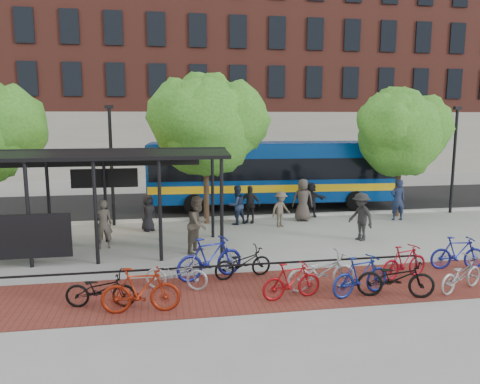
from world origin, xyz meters
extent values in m
plane|color=#9E9E99|center=(0.00, 0.00, 0.00)|extent=(160.00, 160.00, 0.00)
cube|color=black|center=(0.00, 8.00, 0.01)|extent=(160.00, 8.00, 0.01)
cube|color=#B7B7B2|center=(0.00, 4.00, 0.06)|extent=(160.00, 0.25, 0.12)
cube|color=maroon|center=(-2.00, -5.00, 0.00)|extent=(24.00, 3.00, 0.01)
cube|color=black|center=(-3.30, -4.10, 0.00)|extent=(12.00, 0.05, 0.95)
cube|color=brown|center=(10.00, 26.00, 10.00)|extent=(55.00, 14.00, 20.00)
cube|color=#7A664C|center=(-16.00, 40.00, 15.00)|extent=(22.00, 22.00, 30.00)
cylinder|color=black|center=(-9.00, -1.85, 1.65)|extent=(0.12, 0.12, 3.30)
cylinder|color=black|center=(-9.00, 0.85, 1.65)|extent=(0.12, 0.12, 3.30)
cylinder|color=black|center=(-7.00, -1.85, 1.65)|extent=(0.12, 0.12, 3.30)
cylinder|color=black|center=(-7.00, 0.85, 1.65)|extent=(0.12, 0.12, 3.30)
cylinder|color=black|center=(-5.00, -1.85, 1.65)|extent=(0.12, 0.12, 3.30)
cylinder|color=black|center=(-5.00, 0.85, 1.65)|extent=(0.12, 0.12, 3.30)
cylinder|color=black|center=(-3.00, -1.85, 1.65)|extent=(0.12, 0.12, 3.30)
cylinder|color=black|center=(-3.00, 0.85, 1.65)|extent=(0.12, 0.12, 3.30)
cube|color=black|center=(-8.00, -1.20, 3.45)|extent=(10.60, 1.65, 0.29)
cube|color=black|center=(-8.00, 0.20, 3.45)|extent=(10.60, 1.65, 0.29)
cube|color=black|center=(-8.00, 0.90, 3.05)|extent=(9.00, 0.10, 0.40)
cube|color=black|center=(-7.00, 0.95, 2.40)|extent=(2.40, 0.12, 0.70)
cube|color=#FF7200|center=(-7.00, 1.03, 2.40)|extent=(2.20, 0.02, 0.55)
sphere|color=#31681B|center=(-11.00, 3.50, 4.28)|extent=(3.20, 3.20, 3.20)
cylinder|color=#382619|center=(-3.00, 3.30, 1.26)|extent=(0.24, 0.24, 2.52)
sphere|color=#31681B|center=(-3.00, 3.30, 4.20)|extent=(4.20, 4.20, 4.20)
sphere|color=#31681B|center=(-1.95, 3.50, 4.50)|extent=(3.36, 3.36, 3.36)
sphere|color=#31681B|center=(-3.84, 3.00, 4.60)|extent=(3.15, 3.15, 3.15)
sphere|color=#31681B|center=(-2.90, 3.70, 5.00)|extent=(2.94, 2.94, 2.94)
cylinder|color=#382619|center=(6.00, 3.30, 1.14)|extent=(0.24, 0.24, 2.27)
sphere|color=#31681B|center=(6.00, 3.30, 3.79)|extent=(3.80, 3.80, 3.80)
sphere|color=#31681B|center=(6.95, 3.50, 4.09)|extent=(3.04, 3.04, 3.04)
sphere|color=#31681B|center=(5.24, 3.00, 4.20)|extent=(2.85, 2.85, 2.85)
sphere|color=#31681B|center=(6.10, 3.70, 4.59)|extent=(2.66, 2.66, 2.66)
cylinder|color=black|center=(-7.00, 3.60, 2.50)|extent=(0.14, 0.14, 5.00)
cube|color=black|center=(-7.00, 3.60, 5.05)|extent=(0.35, 0.20, 0.15)
cylinder|color=black|center=(9.00, 3.60, 2.50)|extent=(0.14, 0.14, 5.00)
cube|color=black|center=(9.00, 3.60, 5.05)|extent=(0.35, 0.20, 0.15)
cube|color=navy|center=(0.65, 6.31, 1.90)|extent=(12.60, 3.42, 2.86)
cube|color=black|center=(0.65, 6.31, 2.13)|extent=(12.36, 3.45, 1.04)
cube|color=yellow|center=(0.65, 6.31, 1.19)|extent=(12.48, 3.46, 0.36)
cube|color=navy|center=(0.65, 6.31, 3.27)|extent=(12.34, 3.14, 0.19)
cylinder|color=black|center=(-3.41, 5.20, 0.50)|extent=(1.01, 0.35, 1.00)
cylinder|color=black|center=(-3.25, 7.89, 0.50)|extent=(1.01, 0.35, 1.00)
cylinder|color=black|center=(4.56, 4.73, 0.50)|extent=(1.01, 0.35, 1.00)
cylinder|color=black|center=(4.71, 7.43, 0.50)|extent=(1.01, 0.35, 1.00)
imported|color=black|center=(-6.48, -5.43, 0.45)|extent=(1.80, 0.84, 0.91)
imported|color=maroon|center=(-5.49, -5.94, 0.57)|extent=(1.90, 0.59, 1.13)
imported|color=#9C9C9E|center=(-4.59, -4.54, 0.45)|extent=(1.82, 1.06, 0.91)
imported|color=navy|center=(-3.61, -3.84, 0.62)|extent=(2.15, 1.27, 1.25)
imported|color=black|center=(-2.66, -3.91, 0.46)|extent=(1.84, 0.97, 0.92)
imported|color=maroon|center=(-1.70, -5.71, 0.49)|extent=(1.67, 0.70, 0.97)
imported|color=#A7A7A9|center=(-0.73, -5.24, 0.52)|extent=(2.05, 0.91, 1.04)
imported|color=navy|center=(0.14, -5.79, 0.54)|extent=(1.87, 1.01, 1.08)
imported|color=black|center=(1.00, -6.04, 0.52)|extent=(2.09, 1.17, 1.04)
imported|color=maroon|center=(1.94, -4.77, 0.50)|extent=(1.73, 0.91, 1.00)
imported|color=#9D9C9F|center=(2.96, -5.92, 0.46)|extent=(1.84, 1.26, 0.92)
imported|color=navy|center=(4.00, -4.26, 0.52)|extent=(1.76, 0.69, 1.03)
imported|color=black|center=(-5.50, 2.32, 0.76)|extent=(0.88, 0.84, 1.52)
imported|color=#413B34|center=(-7.01, -0.06, 0.89)|extent=(0.73, 0.57, 1.78)
imported|color=#1E2B47|center=(-1.73, 2.88, 0.85)|extent=(1.02, 0.94, 1.71)
imported|color=brown|center=(0.05, 2.12, 0.77)|extent=(1.14, 0.98, 1.53)
imported|color=#272727|center=(-1.11, 3.09, 0.83)|extent=(1.05, 0.82, 1.66)
imported|color=black|center=(1.93, 3.80, 0.82)|extent=(1.60, 0.82, 1.65)
imported|color=#403833|center=(1.31, 3.08, 0.96)|extent=(1.03, 0.77, 1.91)
imported|color=#1B2440|center=(5.59, 2.48, 0.93)|extent=(0.71, 0.48, 1.87)
imported|color=#51483C|center=(-3.72, -1.06, 0.99)|extent=(1.15, 1.21, 1.98)
imported|color=black|center=(2.48, -0.53, 0.91)|extent=(1.04, 1.34, 1.83)
camera|label=1|loc=(-4.94, -16.81, 4.66)|focal=35.00mm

